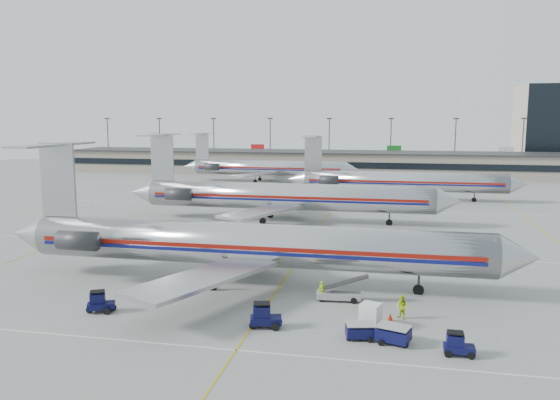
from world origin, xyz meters
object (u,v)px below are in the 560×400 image
(jet_second_row, at_px, (281,196))
(belt_loader, at_px, (339,294))
(uld_container, at_px, (371,315))
(tug_center, at_px, (264,316))
(jet_foreground, at_px, (242,244))

(jet_second_row, height_order, belt_loader, jet_second_row)
(jet_second_row, height_order, uld_container, jet_second_row)
(jet_second_row, relative_size, uld_container, 24.53)
(tug_center, bearing_deg, uld_container, -1.23)
(tug_center, relative_size, belt_loader, 0.56)
(jet_foreground, distance_m, tug_center, 11.42)
(tug_center, distance_m, belt_loader, 8.53)
(jet_foreground, bearing_deg, uld_container, -34.97)
(tug_center, xyz_separation_m, uld_container, (7.61, 1.69, 0.04))
(jet_second_row, distance_m, uld_container, 42.31)
(tug_center, relative_size, uld_container, 1.22)
(tug_center, xyz_separation_m, belt_loader, (4.82, 7.03, -0.23))
(tug_center, height_order, uld_container, tug_center)
(jet_second_row, bearing_deg, uld_container, -69.40)
(uld_container, bearing_deg, belt_loader, 136.62)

